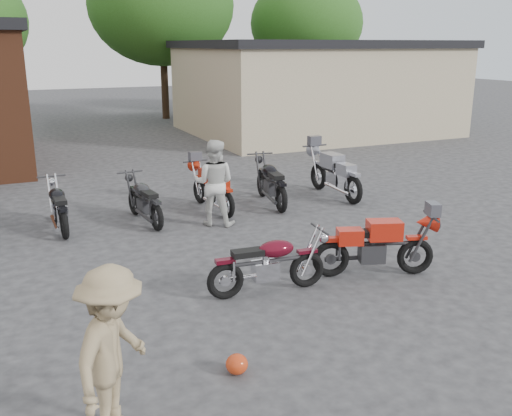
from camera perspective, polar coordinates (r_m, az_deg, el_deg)
name	(u,v)px	position (r m, az deg, el deg)	size (l,w,h in m)	color
ground	(318,310)	(8.23, 6.19, -10.11)	(90.00, 90.00, 0.00)	#2E2D30
stucco_building	(313,90)	(24.70, 5.76, 11.63)	(10.00, 8.00, 3.50)	tan
tree_2	(162,28)	(29.40, -9.36, 17.37)	(7.04, 7.04, 8.80)	#224612
tree_3	(306,41)	(32.45, 5.02, 16.31)	(6.08, 6.08, 7.60)	#224612
vintage_motorcycle	(269,260)	(8.53, 1.35, -5.24)	(1.80, 0.59, 1.04)	#500A17
sportbike	(376,243)	(9.34, 11.96, -3.43)	(1.92, 0.63, 1.11)	red
helmet	(237,364)	(6.71, -1.93, -15.34)	(0.26, 0.26, 0.24)	#BE3814
person_light	(214,183)	(11.69, -4.22, 2.52)	(0.87, 0.67, 1.78)	silver
person_tan	(113,353)	(5.61, -14.11, -13.89)	(1.11, 0.64, 1.71)	#9D8761
row_bike_2	(58,204)	(12.12, -19.17, 0.37)	(1.82, 0.60, 1.05)	black
row_bike_3	(144,198)	(12.15, -11.15, 0.99)	(1.81, 0.60, 1.05)	#252527
row_bike_4	(212,186)	(12.82, -4.43, 2.18)	(1.91, 0.63, 1.11)	#B1240E
row_bike_5	(271,180)	(13.29, 1.49, 2.85)	(2.01, 0.66, 1.17)	black
row_bike_6	(334,171)	(14.11, 7.85, 3.66)	(2.16, 0.71, 1.25)	gray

